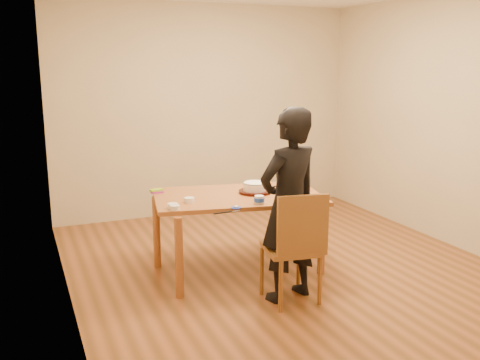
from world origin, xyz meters
name	(u,v)px	position (x,y,z in m)	size (l,w,h in m)	color
room_shell	(271,126)	(0.00, 0.34, 1.35)	(4.00, 4.50, 2.70)	brown
dining_table	(238,197)	(-0.44, 0.12, 0.73)	(1.54, 0.92, 0.04)	brown
dining_chair	(291,249)	(-0.29, -0.65, 0.45)	(0.42, 0.42, 0.04)	brown
cake_plate	(255,192)	(-0.27, 0.12, 0.76)	(0.31, 0.31, 0.02)	red
cake	(255,187)	(-0.27, 0.12, 0.81)	(0.22, 0.22, 0.07)	white
frosting_dome	(255,182)	(-0.27, 0.12, 0.85)	(0.21, 0.21, 0.03)	white
frosting_tub	(259,200)	(-0.40, -0.25, 0.78)	(0.08, 0.08, 0.07)	white
frosting_lid	(236,208)	(-0.64, -0.31, 0.75)	(0.09, 0.09, 0.01)	#1A33AF
frosting_dollop	(236,206)	(-0.64, -0.31, 0.77)	(0.04, 0.04, 0.02)	white
ramekin_green	(175,208)	(-1.14, -0.16, 0.77)	(0.08, 0.08, 0.04)	white
ramekin_yellow	(189,200)	(-0.95, 0.03, 0.77)	(0.09, 0.09, 0.04)	white
ramekin_multi	(173,206)	(-1.14, -0.11, 0.77)	(0.09, 0.09, 0.04)	white
candy_box_pink	(157,192)	(-1.13, 0.48, 0.76)	(0.12, 0.06, 0.02)	#C42E92
candy_box_green	(156,190)	(-1.13, 0.49, 0.78)	(0.12, 0.06, 0.02)	green
spatula	(223,213)	(-0.80, -0.41, 0.75)	(0.16, 0.02, 0.01)	black
person	(289,205)	(-0.29, -0.61, 0.81)	(0.59, 0.39, 1.62)	black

